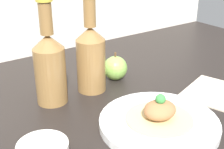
# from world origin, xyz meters

# --- Properties ---
(ground_plane) EXTENTS (1.80, 1.10, 0.04)m
(ground_plane) POSITION_xyz_m (0.00, 0.00, -0.02)
(ground_plane) COLOR black
(plate) EXTENTS (0.27, 0.27, 0.02)m
(plate) POSITION_xyz_m (0.09, -0.07, 0.01)
(plate) COLOR white
(plate) RESTS_ON ground_plane
(plated_food) EXTENTS (0.15, 0.15, 0.06)m
(plated_food) POSITION_xyz_m (0.09, -0.07, 0.04)
(plated_food) COLOR #D6BC7F
(plated_food) RESTS_ON plate
(cider_bottle_left) EXTENTS (0.08, 0.08, 0.27)m
(cider_bottle_left) POSITION_xyz_m (-0.05, 0.17, 0.10)
(cider_bottle_left) COLOR olive
(cider_bottle_left) RESTS_ON ground_plane
(cider_bottle_right) EXTENTS (0.08, 0.08, 0.27)m
(cider_bottle_right) POSITION_xyz_m (0.07, 0.17, 0.10)
(cider_bottle_right) COLOR olive
(cider_bottle_right) RESTS_ON ground_plane
(apple) EXTENTS (0.07, 0.07, 0.08)m
(apple) POSITION_xyz_m (0.16, 0.19, 0.04)
(apple) COLOR #84B74C
(apple) RESTS_ON ground_plane
(napkin) EXTENTS (0.21, 0.20, 0.01)m
(napkin) POSITION_xyz_m (0.33, -0.05, 0.00)
(napkin) COLOR beige
(napkin) RESTS_ON ground_plane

